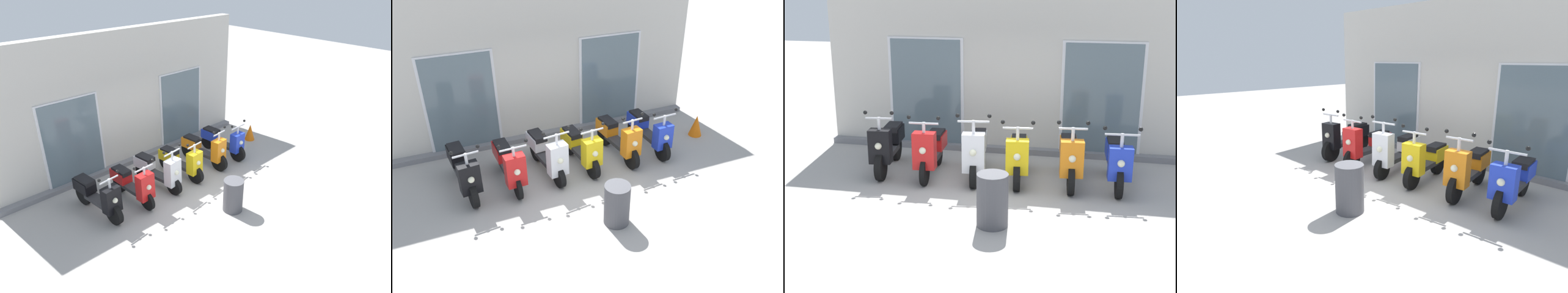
{
  "view_description": "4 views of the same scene",
  "coord_description": "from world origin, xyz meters",
  "views": [
    {
      "loc": [
        -5.02,
        -5.37,
        5.22
      ],
      "look_at": [
        0.72,
        0.79,
        0.84
      ],
      "focal_mm": 33.27,
      "sensor_mm": 36.0,
      "label": 1
    },
    {
      "loc": [
        -2.35,
        -5.91,
        4.97
      ],
      "look_at": [
        0.27,
        0.35,
        0.86
      ],
      "focal_mm": 37.58,
      "sensor_mm": 36.0,
      "label": 2
    },
    {
      "loc": [
        1.6,
        -8.17,
        3.49
      ],
      "look_at": [
        -0.25,
        0.73,
        0.66
      ],
      "focal_mm": 50.73,
      "sensor_mm": 36.0,
      "label": 3
    },
    {
      "loc": [
        3.78,
        -4.05,
        2.38
      ],
      "look_at": [
        -0.76,
        0.64,
        0.57
      ],
      "focal_mm": 29.16,
      "sensor_mm": 36.0,
      "label": 4
    }
  ],
  "objects": [
    {
      "name": "scooter_blue",
      "position": [
        2.07,
        1.06,
        0.46
      ],
      "size": [
        0.62,
        1.64,
        1.2
      ],
      "color": "black",
      "rests_on": "ground_plane"
    },
    {
      "name": "storefront_facade",
      "position": [
        0.0,
        2.74,
        1.77
      ],
      "size": [
        7.69,
        0.5,
        3.69
      ],
      "color": "beige",
      "rests_on": "ground_plane"
    },
    {
      "name": "scooter_white",
      "position": [
        -0.38,
        0.98,
        0.49
      ],
      "size": [
        0.61,
        1.59,
        1.3
      ],
      "color": "black",
      "rests_on": "ground_plane"
    },
    {
      "name": "scooter_red",
      "position": [
        -1.2,
        0.91,
        0.49
      ],
      "size": [
        0.58,
        1.55,
        1.23
      ],
      "color": "black",
      "rests_on": "ground_plane"
    },
    {
      "name": "scooter_black",
      "position": [
        -2.06,
        1.03,
        0.48
      ],
      "size": [
        0.56,
        1.65,
        1.26
      ],
      "color": "black",
      "rests_on": "ground_plane"
    },
    {
      "name": "ground_plane",
      "position": [
        0.0,
        0.0,
        0.0
      ],
      "size": [
        40.0,
        40.0,
        0.0
      ],
      "primitive_type": "plane",
      "color": "#A8A39E"
    },
    {
      "name": "scooter_orange",
      "position": [
        1.27,
        1.02,
        0.47
      ],
      "size": [
        0.54,
        1.63,
        1.26
      ],
      "color": "black",
      "rests_on": "ground_plane"
    },
    {
      "name": "scooter_yellow",
      "position": [
        0.37,
        0.98,
        0.45
      ],
      "size": [
        0.56,
        1.54,
        1.22
      ],
      "color": "black",
      "rests_on": "ground_plane"
    },
    {
      "name": "trash_bin",
      "position": [
        0.28,
        -0.95,
        0.4
      ],
      "size": [
        0.46,
        0.46,
        0.8
      ],
      "primitive_type": "cylinder",
      "color": "#4C4C51",
      "rests_on": "ground_plane"
    }
  ]
}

